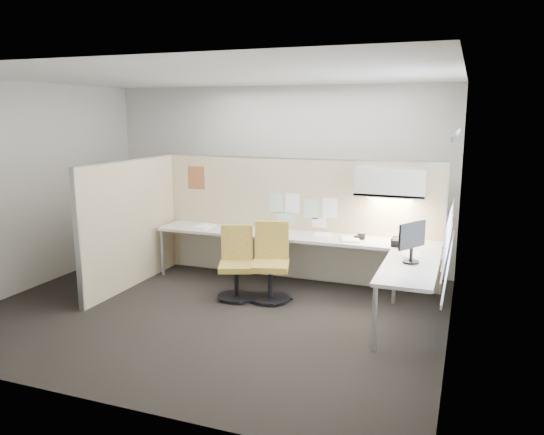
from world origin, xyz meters
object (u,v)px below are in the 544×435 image
at_px(monitor, 412,240).
at_px(phone, 399,242).
at_px(chair_left, 237,265).
at_px(desk, 312,248).
at_px(chair_right, 271,264).

relative_size(monitor, phone, 2.20).
bearing_deg(monitor, chair_left, 117.10).
bearing_deg(desk, chair_right, -130.27).
bearing_deg(monitor, chair_right, 112.97).
relative_size(desk, monitor, 8.59).
bearing_deg(chair_right, chair_left, 177.11).
bearing_deg(chair_left, chair_right, -7.95).
bearing_deg(chair_right, monitor, -23.57).
bearing_deg(chair_left, phone, -4.20).
height_order(desk, chair_left, chair_left).
relative_size(chair_left, monitor, 1.99).
distance_m(monitor, phone, 0.80).
bearing_deg(monitor, phone, 47.68).
bearing_deg(phone, chair_left, -162.48).
xyz_separation_m(desk, chair_left, (-0.86, -0.59, -0.17)).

